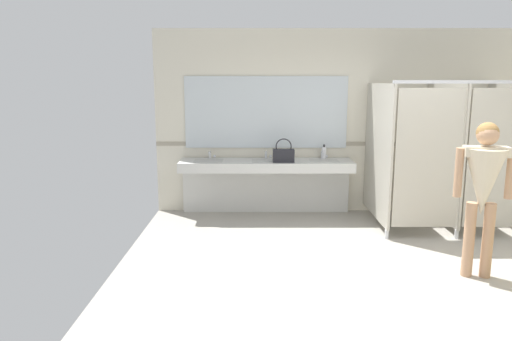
% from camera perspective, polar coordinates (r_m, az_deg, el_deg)
% --- Properties ---
extents(ground_plane, '(6.27, 5.83, 0.10)m').
position_cam_1_polar(ground_plane, '(5.24, 18.22, -12.73)').
color(ground_plane, '#9E998E').
extents(wall_back, '(6.27, 0.12, 2.74)m').
position_cam_1_polar(wall_back, '(7.43, 12.41, 5.70)').
color(wall_back, beige).
rests_on(wall_back, ground_plane).
extents(wall_back_tile_band, '(6.27, 0.01, 0.06)m').
position_cam_1_polar(wall_back_tile_band, '(7.40, 12.41, 3.17)').
color(wall_back_tile_band, '#9E937F').
rests_on(wall_back_tile_band, wall_back).
extents(vanity_counter, '(2.53, 0.57, 0.95)m').
position_cam_1_polar(vanity_counter, '(7.08, 1.01, -0.44)').
color(vanity_counter, silver).
rests_on(vanity_counter, ground_plane).
extents(mirror_panel, '(2.43, 0.02, 1.07)m').
position_cam_1_polar(mirror_panel, '(7.17, 1.00, 6.99)').
color(mirror_panel, silver).
rests_on(mirror_panel, wall_back).
extents(bathroom_stalls, '(1.85, 1.39, 2.00)m').
position_cam_1_polar(bathroom_stalls, '(6.84, 21.86, 1.99)').
color(bathroom_stalls, '#B2AD9E').
rests_on(bathroom_stalls, ground_plane).
extents(person_standing, '(0.56, 0.46, 1.59)m').
position_cam_1_polar(person_standing, '(5.25, 25.43, -1.19)').
color(person_standing, tan).
rests_on(person_standing, ground_plane).
extents(handbag, '(0.31, 0.14, 0.34)m').
position_cam_1_polar(handbag, '(6.81, 3.12, 1.89)').
color(handbag, black).
rests_on(handbag, vanity_counter).
extents(soap_dispenser, '(0.07, 0.07, 0.21)m').
position_cam_1_polar(soap_dispenser, '(7.19, 7.94, 2.15)').
color(soap_dispenser, white).
rests_on(soap_dispenser, vanity_counter).
extents(paper_cup, '(0.07, 0.07, 0.10)m').
position_cam_1_polar(paper_cup, '(6.91, 2.32, 1.57)').
color(paper_cup, white).
rests_on(paper_cup, vanity_counter).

